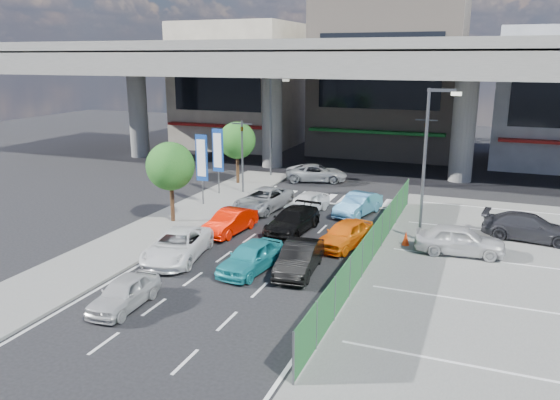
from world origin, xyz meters
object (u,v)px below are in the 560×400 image
at_px(tree_far, 237,141).
at_px(parked_sedan_white, 460,240).
at_px(van_white_back_left, 124,293).
at_px(hatch_black_mid_right, 299,258).
at_px(taxi_teal_mid, 251,257).
at_px(kei_truck_front_right, 358,204).
at_px(signboard_near, 202,160).
at_px(sedan_white_front_mid, 307,203).
at_px(street_lamp_left, 273,118).
at_px(taxi_orange_left, 230,222).
at_px(traffic_cone, 406,238).
at_px(wagon_silver_front_left, 263,200).
at_px(sedan_white_mid_left, 177,246).
at_px(taxi_orange_right, 345,234).
at_px(street_lamp_right, 429,152).
at_px(traffic_light_right, 425,134).
at_px(traffic_light_left, 242,139).
at_px(parked_sedan_dgrey, 530,227).
at_px(tree_near, 170,166).
at_px(crossing_wagon_silver, 316,173).
at_px(signboard_far, 218,152).

bearing_deg(tree_far, parked_sedan_white, -30.71).
bearing_deg(van_white_back_left, hatch_black_mid_right, 46.22).
xyz_separation_m(taxi_teal_mid, kei_truck_front_right, (2.39, 10.78, -0.01)).
bearing_deg(signboard_near, taxi_teal_mid, -50.41).
xyz_separation_m(signboard_near, sedan_white_front_mid, (6.85, 0.98, -2.42)).
distance_m(street_lamp_left, taxi_orange_left, 15.50).
relative_size(tree_far, sedan_white_front_mid, 1.27).
height_order(street_lamp_left, traffic_cone, street_lamp_left).
height_order(signboard_near, kei_truck_front_right, signboard_near).
bearing_deg(wagon_silver_front_left, parked_sedan_white, -11.30).
height_order(sedan_white_mid_left, hatch_black_mid_right, same).
height_order(taxi_orange_right, sedan_white_front_mid, taxi_orange_right).
bearing_deg(street_lamp_left, taxi_teal_mid, -70.70).
distance_m(street_lamp_right, sedan_white_mid_left, 13.48).
xyz_separation_m(traffic_light_right, parked_sedan_white, (3.61, -14.54, -3.14)).
xyz_separation_m(sedan_white_mid_left, traffic_cone, (9.99, 5.92, -0.26)).
height_order(van_white_back_left, wagon_silver_front_left, wagon_silver_front_left).
bearing_deg(taxi_orange_left, traffic_light_left, 116.67).
distance_m(street_lamp_left, taxi_orange_right, 17.95).
bearing_deg(traffic_cone, van_white_back_left, -129.03).
distance_m(wagon_silver_front_left, parked_sedan_white, 12.86).
relative_size(street_lamp_left, taxi_orange_left, 2.01).
xyz_separation_m(parked_sedan_dgrey, traffic_cone, (-5.97, -3.26, -0.32)).
height_order(tree_near, traffic_cone, tree_near).
height_order(van_white_back_left, taxi_teal_mid, taxi_teal_mid).
relative_size(taxi_teal_mid, crossing_wagon_silver, 0.85).
bearing_deg(taxi_orange_right, tree_far, 151.05).
height_order(traffic_light_left, street_lamp_right, street_lamp_right).
relative_size(street_lamp_right, sedan_white_front_mid, 2.12).
relative_size(wagon_silver_front_left, parked_sedan_dgrey, 1.04).
relative_size(van_white_back_left, hatch_black_mid_right, 0.86).
bearing_deg(tree_near, hatch_black_mid_right, -25.57).
bearing_deg(traffic_light_right, tree_near, -129.81).
bearing_deg(kei_truck_front_right, taxi_orange_left, -118.77).
distance_m(traffic_light_right, taxi_teal_mid, 21.08).
distance_m(signboard_near, tree_far, 6.54).
relative_size(taxi_teal_mid, traffic_cone, 5.42).
height_order(sedan_white_mid_left, wagon_silver_front_left, same).
relative_size(parked_sedan_white, traffic_cone, 5.76).
xyz_separation_m(kei_truck_front_right, parked_sedan_dgrey, (9.63, -1.50, 0.08)).
relative_size(traffic_light_left, tree_far, 1.08).
height_order(traffic_light_right, signboard_far, traffic_light_right).
bearing_deg(signboard_far, kei_truck_front_right, -7.70).
height_order(signboard_near, sedan_white_mid_left, signboard_near).
relative_size(taxi_teal_mid, parked_sedan_dgrey, 0.85).
xyz_separation_m(signboard_far, van_white_back_left, (4.94, -17.40, -2.45)).
bearing_deg(street_lamp_right, taxi_orange_right, -146.21).
relative_size(hatch_black_mid_right, traffic_cone, 5.60).
distance_m(van_white_back_left, sedan_white_front_mid, 15.55).
relative_size(signboard_far, crossing_wagon_silver, 0.98).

